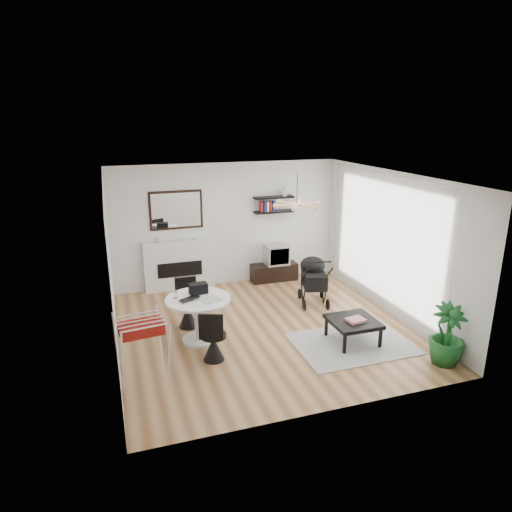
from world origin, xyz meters
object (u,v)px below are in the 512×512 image
object	(u,v)px
tv_console	(274,272)
stroller	(313,282)
dining_table	(199,313)
crt_tv	(276,254)
potted_plant	(447,335)
drying_rack	(142,351)
coffee_table	(353,322)
fireplace	(179,259)

from	to	relation	value
tv_console	stroller	distance (m)	1.52
tv_console	dining_table	size ratio (longest dim) A/B	0.98
crt_tv	potted_plant	xyz separation A→B (m)	(1.15, -4.27, -0.15)
potted_plant	dining_table	bearing A→B (deg)	151.58
crt_tv	stroller	distance (m)	1.50
dining_table	drying_rack	bearing A→B (deg)	-134.48
stroller	potted_plant	distance (m)	2.95
drying_rack	coffee_table	size ratio (longest dim) A/B	1.31
fireplace	stroller	distance (m)	2.92
tv_console	crt_tv	bearing A→B (deg)	-3.93
fireplace	potted_plant	distance (m)	5.52
stroller	coffee_table	xyz separation A→B (m)	(-0.10, -1.76, -0.09)
fireplace	coffee_table	distance (m)	4.10
dining_table	drying_rack	xyz separation A→B (m)	(-0.99, -1.01, 0.01)
stroller	tv_console	bearing A→B (deg)	116.00
tv_console	crt_tv	distance (m)	0.43
drying_rack	potted_plant	size ratio (longest dim) A/B	1.05
drying_rack	coffee_table	xyz separation A→B (m)	(3.43, 0.20, -0.17)
drying_rack	fireplace	bearing A→B (deg)	65.67
crt_tv	coffee_table	size ratio (longest dim) A/B	0.69
tv_console	drying_rack	size ratio (longest dim) A/B	1.06
fireplace	potted_plant	world-z (taller)	fireplace
tv_console	potted_plant	distance (m)	4.45
tv_console	dining_table	world-z (taller)	dining_table
stroller	dining_table	bearing A→B (deg)	-144.86
dining_table	potted_plant	size ratio (longest dim) A/B	1.13
drying_rack	potted_plant	world-z (taller)	drying_rack
crt_tv	potted_plant	size ratio (longest dim) A/B	0.55
fireplace	crt_tv	bearing A→B (deg)	-3.19
dining_table	stroller	bearing A→B (deg)	20.63
fireplace	crt_tv	world-z (taller)	fireplace
fireplace	coffee_table	size ratio (longest dim) A/B	2.83
fireplace	dining_table	bearing A→B (deg)	-92.00
coffee_table	potted_plant	world-z (taller)	potted_plant
stroller	potted_plant	bearing A→B (deg)	-57.77
tv_console	drying_rack	xyz separation A→B (m)	(-3.23, -3.43, 0.33)
dining_table	tv_console	bearing A→B (deg)	47.29
dining_table	drying_rack	distance (m)	1.41
drying_rack	stroller	xyz separation A→B (m)	(3.52, 1.96, -0.08)
crt_tv	potted_plant	world-z (taller)	potted_plant
potted_plant	tv_console	bearing A→B (deg)	105.63
stroller	coffee_table	bearing A→B (deg)	-78.60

